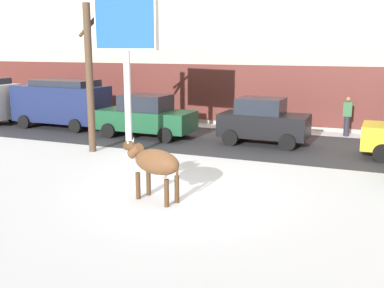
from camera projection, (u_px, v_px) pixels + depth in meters
name	position (u px, v px, depth m)	size (l,w,h in m)	color
ground_plane	(172.00, 198.00, 11.90)	(120.00, 120.00, 0.00)	white
road_strip	(249.00, 143.00, 18.64)	(60.00, 5.60, 0.01)	#333338
cow_brown	(155.00, 163.00, 11.55)	(1.93, 0.96, 1.54)	brown
billboard	(126.00, 33.00, 15.80)	(2.53, 0.38, 5.56)	silver
car_navy_van	(62.00, 102.00, 22.13)	(4.62, 2.17, 2.32)	#19234C
car_darkgreen_sedan	(146.00, 116.00, 19.87)	(4.22, 2.02, 1.84)	#194C2D
car_black_hatchback	(263.00, 121.00, 18.39)	(3.52, 1.96, 1.86)	black
pedestrian_near_billboard	(347.00, 116.00, 19.98)	(0.36, 0.24, 1.73)	#282833
bare_tree_right_lot	(90.00, 75.00, 16.69)	(1.05, 0.68, 5.39)	#4C3828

